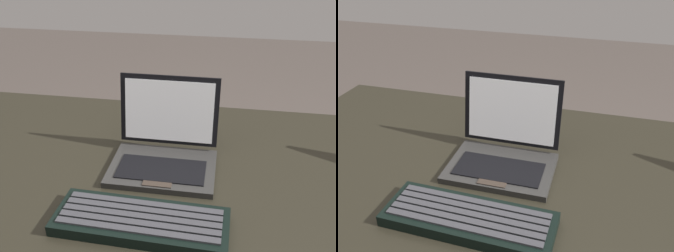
{
  "view_description": "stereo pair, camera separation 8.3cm",
  "coord_description": "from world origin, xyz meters",
  "views": [
    {
      "loc": [
        0.07,
        -0.71,
        1.28
      ],
      "look_at": [
        -0.05,
        0.01,
        0.88
      ],
      "focal_mm": 39.72,
      "sensor_mm": 36.0,
      "label": 1
    },
    {
      "loc": [
        0.15,
        -0.69,
        1.28
      ],
      "look_at": [
        -0.05,
        0.01,
        0.88
      ],
      "focal_mm": 39.72,
      "sensor_mm": 36.0,
      "label": 2
    }
  ],
  "objects": [
    {
      "name": "desk",
      "position": [
        0.0,
        0.0,
        0.68
      ],
      "size": [
        1.45,
        0.79,
        0.75
      ],
      "color": "black",
      "rests_on": "ground"
    },
    {
      "name": "external_keyboard",
      "position": [
        -0.07,
        -0.17,
        0.76
      ],
      "size": [
        0.35,
        0.13,
        0.03
      ],
      "color": "black",
      "rests_on": "desk"
    },
    {
      "name": "laptop_front",
      "position": [
        -0.06,
        0.05,
        0.79
      ],
      "size": [
        0.25,
        0.21,
        0.2
      ],
      "color": "#2C2B2A",
      "rests_on": "desk"
    }
  ]
}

